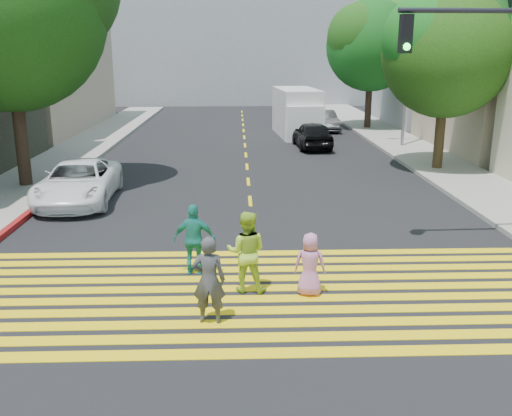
{
  "coord_description": "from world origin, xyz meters",
  "views": [
    {
      "loc": [
        -0.43,
        -9.82,
        4.93
      ],
      "look_at": [
        0.0,
        3.0,
        1.4
      ],
      "focal_mm": 40.0,
      "sensor_mm": 36.0,
      "label": 1
    }
  ],
  "objects_px": {
    "pedestrian_man": "(209,280)",
    "dark_car_near": "(312,135)",
    "pedestrian_child": "(310,264)",
    "tree_right_near": "(449,46)",
    "tree_right_far": "(372,40)",
    "dark_car_parked": "(324,121)",
    "pedestrian_extra": "(195,239)",
    "white_sedan": "(78,182)",
    "tree_left": "(10,3)",
    "white_van": "(297,114)",
    "pedestrian_woman": "(246,252)",
    "silver_car": "(296,116)"
  },
  "relations": [
    {
      "from": "pedestrian_extra",
      "to": "white_van",
      "type": "bearing_deg",
      "value": -96.44
    },
    {
      "from": "white_sedan",
      "to": "dark_car_near",
      "type": "distance_m",
      "value": 14.32
    },
    {
      "from": "pedestrian_extra",
      "to": "dark_car_near",
      "type": "relative_size",
      "value": 0.39
    },
    {
      "from": "tree_right_near",
      "to": "dark_car_near",
      "type": "height_order",
      "value": "tree_right_near"
    },
    {
      "from": "pedestrian_man",
      "to": "silver_car",
      "type": "distance_m",
      "value": 30.29
    },
    {
      "from": "tree_right_near",
      "to": "pedestrian_woman",
      "type": "xyz_separation_m",
      "value": [
        -8.42,
        -12.4,
        -4.27
      ]
    },
    {
      "from": "pedestrian_extra",
      "to": "dark_car_near",
      "type": "xyz_separation_m",
      "value": [
        4.94,
        17.48,
        -0.11
      ]
    },
    {
      "from": "pedestrian_child",
      "to": "pedestrian_woman",
      "type": "bearing_deg",
      "value": 0.79
    },
    {
      "from": "tree_right_near",
      "to": "silver_car",
      "type": "relative_size",
      "value": 1.81
    },
    {
      "from": "pedestrian_extra",
      "to": "dark_car_parked",
      "type": "relative_size",
      "value": 0.42
    },
    {
      "from": "tree_left",
      "to": "dark_car_parked",
      "type": "xyz_separation_m",
      "value": [
        13.4,
        15.56,
        -5.92
      ]
    },
    {
      "from": "dark_car_near",
      "to": "white_van",
      "type": "relative_size",
      "value": 0.69
    },
    {
      "from": "tree_left",
      "to": "white_sedan",
      "type": "bearing_deg",
      "value": -41.65
    },
    {
      "from": "dark_car_near",
      "to": "pedestrian_extra",
      "type": "bearing_deg",
      "value": 71.26
    },
    {
      "from": "pedestrian_extra",
      "to": "white_sedan",
      "type": "height_order",
      "value": "pedestrian_extra"
    },
    {
      "from": "tree_right_near",
      "to": "pedestrian_extra",
      "type": "bearing_deg",
      "value": -130.06
    },
    {
      "from": "pedestrian_child",
      "to": "white_van",
      "type": "bearing_deg",
      "value": -83.86
    },
    {
      "from": "tree_right_near",
      "to": "dark_car_parked",
      "type": "distance_m",
      "value": 14.03
    },
    {
      "from": "tree_right_near",
      "to": "tree_left",
      "type": "bearing_deg",
      "value": -170.93
    },
    {
      "from": "pedestrian_man",
      "to": "dark_car_near",
      "type": "relative_size",
      "value": 0.41
    },
    {
      "from": "tree_right_far",
      "to": "silver_car",
      "type": "distance_m",
      "value": 7.16
    },
    {
      "from": "white_sedan",
      "to": "silver_car",
      "type": "bearing_deg",
      "value": 63.08
    },
    {
      "from": "pedestrian_child",
      "to": "tree_right_near",
      "type": "bearing_deg",
      "value": -107.9
    },
    {
      "from": "pedestrian_child",
      "to": "pedestrian_extra",
      "type": "xyz_separation_m",
      "value": [
        -2.47,
        1.26,
        0.15
      ]
    },
    {
      "from": "pedestrian_extra",
      "to": "white_sedan",
      "type": "distance_m",
      "value": 7.91
    },
    {
      "from": "silver_car",
      "to": "white_sedan",
      "type": "bearing_deg",
      "value": 65.16
    },
    {
      "from": "pedestrian_man",
      "to": "pedestrian_child",
      "type": "xyz_separation_m",
      "value": [
        2.03,
        1.2,
        -0.18
      ]
    },
    {
      "from": "dark_car_parked",
      "to": "tree_right_near",
      "type": "bearing_deg",
      "value": -82.32
    },
    {
      "from": "tree_left",
      "to": "tree_right_far",
      "type": "xyz_separation_m",
      "value": [
        16.4,
        16.16,
        -0.95
      ]
    },
    {
      "from": "pedestrian_man",
      "to": "dark_car_near",
      "type": "xyz_separation_m",
      "value": [
        4.5,
        19.94,
        -0.14
      ]
    },
    {
      "from": "pedestrian_extra",
      "to": "dark_car_parked",
      "type": "height_order",
      "value": "pedestrian_extra"
    },
    {
      "from": "pedestrian_man",
      "to": "pedestrian_child",
      "type": "relative_size",
      "value": 1.26
    },
    {
      "from": "pedestrian_child",
      "to": "white_van",
      "type": "distance_m",
      "value": 23.55
    },
    {
      "from": "pedestrian_child",
      "to": "pedestrian_extra",
      "type": "distance_m",
      "value": 2.78
    },
    {
      "from": "white_van",
      "to": "dark_car_near",
      "type": "bearing_deg",
      "value": -90.43
    },
    {
      "from": "silver_car",
      "to": "dark_car_near",
      "type": "bearing_deg",
      "value": 88.55
    },
    {
      "from": "dark_car_near",
      "to": "pedestrian_child",
      "type": "bearing_deg",
      "value": 79.53
    },
    {
      "from": "pedestrian_child",
      "to": "pedestrian_extra",
      "type": "bearing_deg",
      "value": -15.59
    },
    {
      "from": "dark_car_near",
      "to": "dark_car_parked",
      "type": "distance_m",
      "value": 7.05
    },
    {
      "from": "dark_car_parked",
      "to": "white_van",
      "type": "bearing_deg",
      "value": -137.51
    },
    {
      "from": "white_sedan",
      "to": "dark_car_near",
      "type": "height_order",
      "value": "dark_car_near"
    },
    {
      "from": "dark_car_near",
      "to": "tree_right_far",
      "type": "bearing_deg",
      "value": -124.89
    },
    {
      "from": "dark_car_near",
      "to": "tree_left",
      "type": "bearing_deg",
      "value": 33.58
    },
    {
      "from": "pedestrian_man",
      "to": "white_van",
      "type": "xyz_separation_m",
      "value": [
        4.2,
        24.65,
        0.47
      ]
    },
    {
      "from": "pedestrian_man",
      "to": "dark_car_parked",
      "type": "relative_size",
      "value": 0.44
    },
    {
      "from": "pedestrian_extra",
      "to": "white_sedan",
      "type": "relative_size",
      "value": 0.33
    },
    {
      "from": "tree_right_far",
      "to": "pedestrian_man",
      "type": "bearing_deg",
      "value": -108.47
    },
    {
      "from": "pedestrian_woman",
      "to": "silver_car",
      "type": "xyz_separation_m",
      "value": [
        3.97,
        28.48,
        -0.26
      ]
    },
    {
      "from": "tree_right_far",
      "to": "dark_car_parked",
      "type": "relative_size",
      "value": 2.13
    },
    {
      "from": "tree_right_far",
      "to": "dark_car_parked",
      "type": "height_order",
      "value": "tree_right_far"
    }
  ]
}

